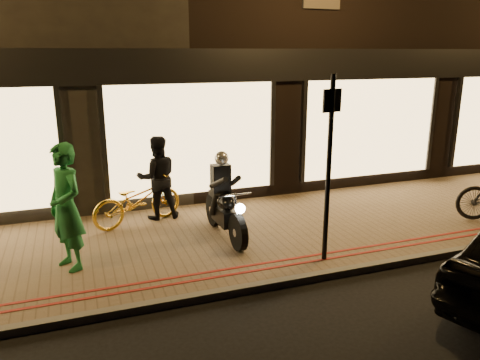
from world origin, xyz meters
name	(u,v)px	position (x,y,z in m)	size (l,w,h in m)	color
ground	(261,292)	(0.00, 0.00, 0.00)	(90.00, 90.00, 0.00)	black
sidewalk	(221,239)	(0.00, 2.00, 0.06)	(50.00, 4.00, 0.12)	brown
kerb_stone	(260,287)	(0.00, 0.05, 0.06)	(50.00, 0.14, 0.12)	#59544C
red_kerb_lines	(248,269)	(0.00, 0.55, 0.12)	(50.00, 0.26, 0.01)	maroon
building_row	(149,24)	(0.00, 8.99, 4.25)	(48.00, 10.11, 8.50)	black
motorcycle	(224,204)	(0.07, 1.99, 0.73)	(0.60, 1.94, 1.59)	black
sign_post	(329,160)	(1.31, 0.47, 1.80)	(0.35, 0.10, 3.00)	black
bicycle_gold	(137,200)	(-1.34, 3.18, 0.61)	(0.65, 1.87, 0.98)	yellow
person_green	(66,207)	(-2.62, 1.57, 1.12)	(0.73, 0.48, 2.01)	#1F7437
person_dark	(157,178)	(-0.89, 3.40, 0.97)	(0.83, 0.65, 1.71)	black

